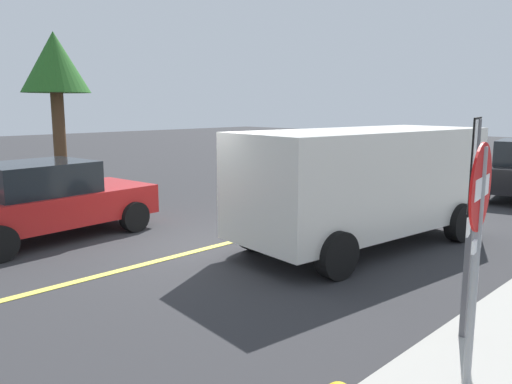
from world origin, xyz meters
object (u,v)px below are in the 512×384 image
(car_green_far_lane, at_px, (383,152))
(tree_left_verge, at_px, (55,67))
(stop_sign, at_px, (478,229))
(car_red_behind_van, at_px, (45,200))
(white_van, at_px, (364,180))
(speed_limit_sign, at_px, (473,191))

(car_green_far_lane, height_order, tree_left_verge, tree_left_verge)
(stop_sign, height_order, tree_left_verge, tree_left_verge)
(stop_sign, bearing_deg, car_red_behind_van, 91.45)
(white_van, distance_m, car_red_behind_van, 6.27)
(car_green_far_lane, bearing_deg, car_red_behind_van, -177.78)
(white_van, bearing_deg, car_red_behind_van, 129.49)
(white_van, xyz_separation_m, tree_left_verge, (-1.46, 9.58, 2.48))
(car_red_behind_van, xyz_separation_m, car_green_far_lane, (13.68, 0.53, 0.04))
(stop_sign, distance_m, white_van, 5.19)
(speed_limit_sign, xyz_separation_m, tree_left_verge, (1.34, 12.70, 1.98))
(tree_left_verge, bearing_deg, white_van, -81.31)
(white_van, height_order, tree_left_verge, tree_left_verge)
(white_van, xyz_separation_m, car_green_far_lane, (9.70, 5.35, -0.44))
(white_van, relative_size, tree_left_verge, 1.14)
(car_green_far_lane, distance_m, tree_left_verge, 12.29)
(speed_limit_sign, distance_m, car_green_far_lane, 15.14)
(stop_sign, xyz_separation_m, white_van, (3.76, 3.56, -0.33))
(speed_limit_sign, height_order, tree_left_verge, tree_left_verge)
(car_red_behind_van, distance_m, tree_left_verge, 6.14)
(speed_limit_sign, xyz_separation_m, car_red_behind_van, (-1.17, 7.94, -0.98))
(stop_sign, bearing_deg, car_green_far_lane, 33.49)
(car_red_behind_van, xyz_separation_m, tree_left_verge, (2.51, 4.76, 2.96))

